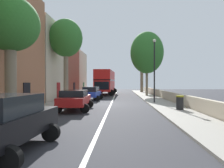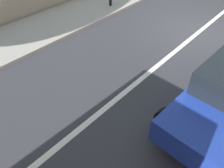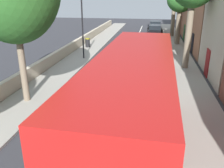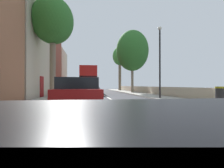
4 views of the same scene
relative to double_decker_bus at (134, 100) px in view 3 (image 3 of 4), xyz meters
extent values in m
plane|color=#333338|center=(1.70, -14.76, -2.35)|extent=(84.00, 84.00, 0.00)
cube|color=silver|center=(1.70, -14.76, -2.35)|extent=(0.16, 54.00, 0.01)
cube|color=#9E998E|center=(-3.20, -14.76, -2.29)|extent=(2.60, 60.00, 0.12)
cube|color=#9E998E|center=(6.60, -14.76, -2.29)|extent=(2.60, 60.00, 0.12)
cube|color=black|center=(-4.77, -34.76, -1.30)|extent=(0.08, 1.10, 2.10)
cube|color=#9E6647|center=(-6.80, -26.76, 2.40)|extent=(4.00, 7.68, 9.51)
cube|color=#194C23|center=(-4.77, -26.76, -1.30)|extent=(0.08, 1.10, 2.10)
cube|color=#9E6647|center=(-6.80, -18.76, 2.60)|extent=(4.00, 7.68, 9.90)
cube|color=black|center=(-4.77, -18.76, -1.30)|extent=(0.08, 1.10, 2.10)
cube|color=maroon|center=(-4.77, -10.76, -1.30)|extent=(0.08, 1.10, 2.10)
cube|color=beige|center=(8.15, -14.76, -1.83)|extent=(0.36, 54.00, 1.04)
cube|color=red|center=(0.00, 0.01, -0.80)|extent=(2.84, 10.23, 1.70)
cube|color=black|center=(0.00, 0.01, 0.13)|extent=(2.87, 10.13, 0.16)
cube|color=red|center=(0.00, 0.01, 0.96)|extent=(2.84, 10.23, 1.50)
cube|color=black|center=(-0.17, -5.04, -0.72)|extent=(2.20, 0.14, 1.19)
cylinder|color=black|center=(1.16, -3.48, -1.85)|extent=(1.01, 0.33, 1.00)
cylinder|color=black|center=(-1.40, -3.40, -1.85)|extent=(1.01, 0.33, 1.00)
cube|color=black|center=(-0.80, -28.35, -1.52)|extent=(1.94, 4.11, 0.70)
cube|color=black|center=(-0.81, -28.55, -0.88)|extent=(1.72, 2.29, 0.58)
cylinder|color=black|center=(-1.64, -27.06, -2.03)|extent=(0.65, 0.25, 0.64)
cylinder|color=black|center=(0.16, -27.14, -2.03)|extent=(0.65, 0.25, 0.64)
cylinder|color=black|center=(-1.76, -29.56, -2.03)|extent=(0.65, 0.25, 0.64)
cylinder|color=black|center=(0.04, -29.64, -2.03)|extent=(0.65, 0.25, 0.64)
cube|color=#AD1919|center=(-0.80, -19.24, -1.58)|extent=(2.03, 4.63, 0.59)
cube|color=black|center=(-0.79, -19.47, -1.05)|extent=(1.79, 2.58, 0.47)
cylinder|color=black|center=(-1.80, -17.87, -2.03)|extent=(0.65, 0.25, 0.64)
cylinder|color=black|center=(0.08, -17.79, -2.03)|extent=(0.65, 0.25, 0.64)
cylinder|color=black|center=(-1.68, -20.69, -2.03)|extent=(0.65, 0.25, 0.64)
cylinder|color=black|center=(0.20, -20.61, -2.03)|extent=(0.65, 0.25, 0.64)
cube|color=#1E389E|center=(-0.80, -10.86, -1.59)|extent=(1.92, 4.27, 0.57)
cube|color=black|center=(-0.81, -11.07, -1.03)|extent=(1.69, 2.38, 0.55)
cylinder|color=black|center=(-1.62, -9.52, -2.03)|extent=(0.65, 0.25, 0.64)
cylinder|color=black|center=(0.14, -9.60, -2.03)|extent=(0.65, 0.25, 0.64)
cylinder|color=black|center=(-1.74, -12.11, -2.03)|extent=(0.65, 0.25, 0.64)
cylinder|color=black|center=(0.02, -12.20, -2.03)|extent=(0.65, 0.25, 0.64)
cube|color=slate|center=(-0.80, -34.47, -1.53)|extent=(2.03, 4.55, 0.69)
cube|color=black|center=(-0.79, -34.70, -0.90)|extent=(1.80, 2.53, 0.56)
cylinder|color=black|center=(-1.80, -33.13, -2.03)|extent=(0.65, 0.25, 0.64)
cylinder|color=black|center=(0.08, -33.05, -2.03)|extent=(0.65, 0.25, 0.64)
cylinder|color=black|center=(-1.68, -35.90, -2.03)|extent=(0.65, 0.25, 0.64)
cylinder|color=black|center=(0.20, -35.82, -2.03)|extent=(0.65, 0.25, 0.64)
cylinder|color=#7A6B56|center=(-3.38, -12.48, 0.75)|extent=(0.51, 0.51, 5.97)
cylinder|color=#7A6B56|center=(-3.32, -29.49, 1.35)|extent=(0.55, 0.55, 7.16)
cylinder|color=#7A6B56|center=(6.57, -3.97, 0.38)|extent=(0.37, 0.37, 5.23)
cylinder|color=#7A6B56|center=(-3.55, -23.20, 0.02)|extent=(0.62, 0.62, 4.51)
cylinder|color=black|center=(6.00, -14.15, 0.77)|extent=(0.14, 0.14, 6.00)
cylinder|color=black|center=(7.00, -19.35, -1.77)|extent=(0.52, 0.52, 0.93)
cylinder|color=olive|center=(7.00, -19.35, -1.25)|extent=(0.55, 0.55, 0.10)
camera|label=1|loc=(2.67, -34.18, -0.22)|focal=31.99mm
camera|label=2|loc=(-1.07, -6.30, 1.98)|focal=35.72mm
camera|label=3|loc=(-0.55, 8.01, 3.61)|focal=38.60mm
camera|label=4|loc=(-0.36, -26.79, -1.13)|focal=24.55mm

